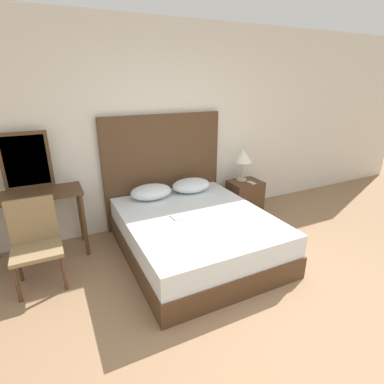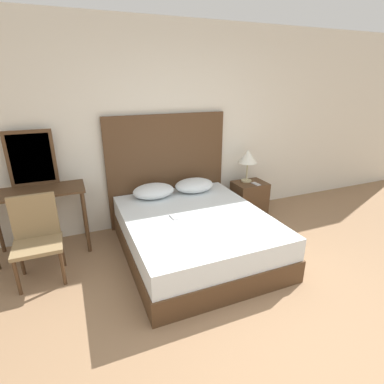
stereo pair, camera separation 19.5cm
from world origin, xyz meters
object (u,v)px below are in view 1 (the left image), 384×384
nightstand (244,198)px  vanity_desk (34,206)px  phone_on_bed (175,217)px  bed (196,234)px  chair (35,239)px  table_lamp (243,156)px  phone_on_nightstand (251,183)px

nightstand → vanity_desk: 2.88m
vanity_desk → nightstand: bearing=-0.9°
phone_on_bed → nightstand: size_ratio=0.29×
bed → vanity_desk: size_ratio=1.83×
chair → nightstand: bearing=8.9°
chair → table_lamp: bearing=10.5°
table_lamp → nightstand: bearing=-74.6°
bed → vanity_desk: 1.86m
table_lamp → chair: (-2.84, -0.53, -0.41)m
table_lamp → vanity_desk: table_lamp is taller
phone_on_bed → table_lamp: size_ratio=0.32×
nightstand → table_lamp: (-0.02, 0.08, 0.64)m
phone_on_bed → vanity_desk: 1.58m
phone_on_bed → phone_on_nightstand: bearing=20.5°
table_lamp → vanity_desk: (-2.83, -0.03, -0.25)m
table_lamp → phone_on_nightstand: (0.06, -0.17, -0.37)m
phone_on_nightstand → bed: bearing=-154.6°
bed → phone_on_nightstand: size_ratio=12.38×
phone_on_bed → chair: chair is taller
phone_on_bed → phone_on_nightstand: (1.48, 0.55, 0.02)m
bed → chair: size_ratio=2.17×
nightstand → chair: chair is taller
nightstand → chair: 2.91m
bed → phone_on_bed: (-0.25, 0.03, 0.26)m
table_lamp → phone_on_nightstand: bearing=-71.2°
vanity_desk → chair: (-0.01, -0.50, -0.16)m
bed → phone_on_bed: size_ratio=12.59×
bed → phone_on_bed: 0.36m
vanity_desk → table_lamp: bearing=0.6°
bed → phone_on_nightstand: (1.23, 0.58, 0.28)m
phone_on_bed → nightstand: nightstand is taller
table_lamp → vanity_desk: 2.84m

